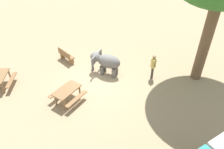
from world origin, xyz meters
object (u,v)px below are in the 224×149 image
(person_handler, at_px, (153,65))
(wooden_bench, at_px, (66,55))
(elephant, at_px, (106,62))
(picnic_table_near, at_px, (67,92))
(picnic_table_far, at_px, (0,78))

(person_handler, height_order, wooden_bench, person_handler)
(elephant, bearing_deg, person_handler, -166.73)
(elephant, relative_size, picnic_table_near, 0.96)
(wooden_bench, bearing_deg, picnic_table_far, -93.93)
(person_handler, height_order, picnic_table_near, person_handler)
(person_handler, xyz_separation_m, picnic_table_near, (5.22, -0.72, -0.36))
(picnic_table_near, height_order, picnic_table_far, same)
(picnic_table_near, xyz_separation_m, picnic_table_far, (2.92, -3.17, 0.00))
(elephant, xyz_separation_m, picnic_table_near, (3.00, 1.15, -0.31))
(elephant, relative_size, person_handler, 1.18)
(elephant, bearing_deg, picnic_table_near, 74.31)
(person_handler, distance_m, picnic_table_far, 9.03)
(person_handler, xyz_separation_m, wooden_bench, (3.87, -4.55, -0.48))
(person_handler, bearing_deg, wooden_bench, -10.51)
(wooden_bench, bearing_deg, person_handler, 27.64)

